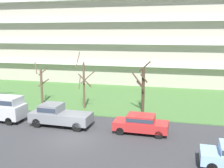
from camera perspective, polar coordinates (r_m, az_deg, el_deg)
ground at (r=21.56m, az=-8.43°, el=-11.40°), size 160.00×160.00×0.00m
grass_lawn_strip at (r=34.27m, az=0.62°, el=-2.87°), size 80.00×16.00×0.08m
apartment_building at (r=46.35m, az=4.65°, el=12.85°), size 48.43×11.50×19.71m
tree_left at (r=32.00m, az=-14.68°, el=-0.07°), size 1.52×1.54×4.89m
tree_center at (r=28.83m, az=-6.00°, el=0.18°), size 1.72×1.92×6.12m
tree_right at (r=27.65m, az=6.52°, el=-0.84°), size 1.86×1.88×5.30m
sedan_red_near_left at (r=22.26m, az=6.13°, el=-8.23°), size 4.42×1.86×1.57m
pickup_gray_near_right at (r=24.28m, az=-11.29°, el=-6.40°), size 5.44×2.12×1.95m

